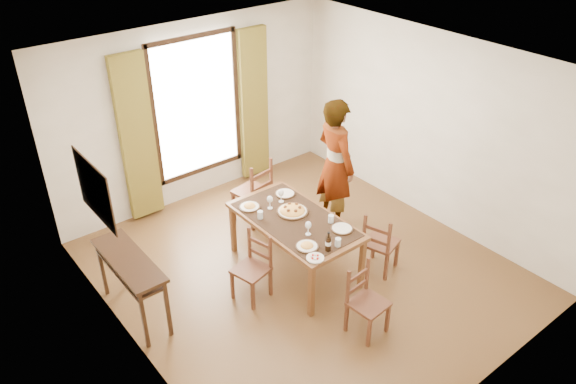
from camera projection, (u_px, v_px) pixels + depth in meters
ground at (304, 269)px, 7.24m from camera, size 5.00×5.00×0.00m
room_shell at (298, 160)px, 6.52m from camera, size 4.60×5.10×2.74m
console_table at (129, 267)px, 6.20m from camera, size 0.38×1.20×0.80m
dining_table at (295, 223)px, 6.92m from camera, size 0.92×1.71×0.76m
chair_west at (253, 269)px, 6.62m from camera, size 0.46×0.46×0.85m
chair_north at (254, 193)px, 7.96m from camera, size 0.52×0.52×1.01m
chair_south at (366, 303)px, 6.12m from camera, size 0.41×0.41×0.85m
chair_east at (380, 244)px, 7.03m from camera, size 0.48×0.48×0.86m
man at (335, 165)px, 7.66m from camera, size 0.79×0.60×1.91m
plate_sw at (307, 245)px, 6.38m from camera, size 0.27×0.27×0.05m
plate_se at (342, 227)px, 6.68m from camera, size 0.27×0.27×0.05m
plate_nw at (250, 206)px, 7.09m from camera, size 0.27×0.27×0.05m
plate_ne at (285, 193)px, 7.37m from camera, size 0.27×0.27×0.05m
pasta_platter at (292, 209)px, 6.99m from camera, size 0.40×0.40×0.10m
caprese_plate at (315, 257)px, 6.20m from camera, size 0.20×0.20×0.04m
wine_glass_a at (308, 228)px, 6.56m from camera, size 0.08×0.08×0.18m
wine_glass_b at (281, 196)px, 7.18m from camera, size 0.08×0.08×0.18m
wine_glass_c at (270, 202)px, 7.04m from camera, size 0.08×0.08×0.18m
tumbler_a at (331, 219)px, 6.80m from camera, size 0.07×0.07×0.10m
tumbler_b at (260, 215)px, 6.87m from camera, size 0.07×0.07×0.10m
tumbler_c at (338, 242)px, 6.39m from camera, size 0.07×0.07×0.10m
wine_bottle at (328, 241)px, 6.28m from camera, size 0.07×0.07×0.25m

